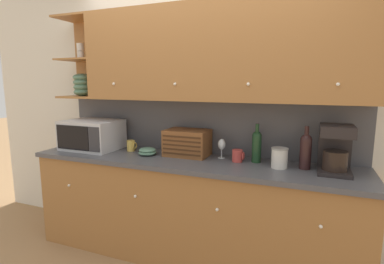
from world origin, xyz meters
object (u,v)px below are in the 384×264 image
bowl_stack_on_counter (147,151)px  wine_glass (222,145)px  second_wine_bottle (306,150)px  microwave (92,135)px  wine_bottle (257,145)px  mug (131,146)px  coffee_maker (335,148)px  storage_canister (279,158)px  mug_blue_second (238,156)px  bread_box (187,143)px

bowl_stack_on_counter → wine_glass: size_ratio=0.97×
bowl_stack_on_counter → second_wine_bottle: second_wine_bottle is taller
microwave → wine_bottle: (1.63, 0.10, 0.00)m
mug → coffee_maker: bearing=-0.9°
storage_canister → bowl_stack_on_counter: bearing=-179.2°
wine_glass → coffee_maker: coffee_maker is taller
mug → coffee_maker: 1.81m
mug_blue_second → storage_canister: size_ratio=0.64×
bread_box → coffee_maker: (1.22, -0.07, 0.06)m
coffee_maker → wine_bottle: bearing=173.4°
microwave → wine_bottle: wine_bottle is taller
mug_blue_second → wine_bottle: wine_bottle is taller
wine_glass → mug_blue_second: 0.19m
wine_bottle → coffee_maker: size_ratio=0.91×
microwave → wine_glass: size_ratio=3.10×
bread_box → mug: bearing=-175.9°
mug_blue_second → coffee_maker: (0.74, -0.03, 0.13)m
mug_blue_second → coffee_maker: 0.75m
bowl_stack_on_counter → wine_glass: 0.69m
bread_box → wine_bottle: wine_bottle is taller
bowl_stack_on_counter → mug_blue_second: mug_blue_second is taller
mug → wine_bottle: 1.22m
microwave → bowl_stack_on_counter: (0.65, -0.02, -0.11)m
storage_canister → second_wine_bottle: size_ratio=0.48×
bowl_stack_on_counter → storage_canister: (1.18, 0.02, 0.05)m
second_wine_bottle → wine_glass: bearing=173.3°
storage_canister → coffee_maker: 0.41m
bread_box → wine_glass: bearing=4.3°
wine_glass → mug_blue_second: bearing=-22.7°
storage_canister → second_wine_bottle: bearing=14.8°
second_wine_bottle → coffee_maker: bearing=-3.4°
microwave → coffee_maker: (2.22, 0.03, 0.04)m
microwave → storage_canister: microwave is taller
second_wine_bottle → coffee_maker: coffee_maker is taller
bread_box → mug_blue_second: 0.49m
microwave → bread_box: size_ratio=1.38×
second_wine_bottle → mug: bearing=179.4°
mug → wine_glass: (0.90, 0.07, 0.06)m
wine_bottle → storage_canister: (0.20, -0.11, -0.07)m
bread_box → storage_canister: bearing=-7.4°
mug_blue_second → coffee_maker: bearing=-2.0°
wine_glass → wine_bottle: 0.31m
wine_glass → storage_canister: 0.53m
wine_glass → bowl_stack_on_counter: bearing=-167.6°
second_wine_bottle → coffee_maker: 0.21m
mug_blue_second → microwave: bearing=-177.7°
mug → wine_glass: size_ratio=0.61×
microwave → mug_blue_second: size_ratio=5.23×
mug_blue_second → wine_bottle: 0.18m
bread_box → mug_blue_second: (0.48, -0.04, -0.07)m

